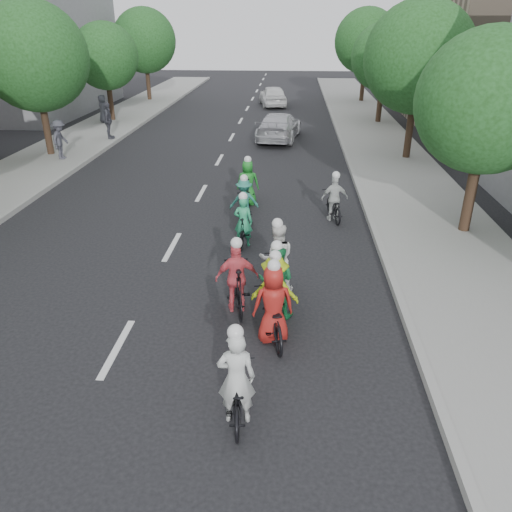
# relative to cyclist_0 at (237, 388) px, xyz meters

# --- Properties ---
(ground) EXTENTS (120.00, 120.00, 0.00)m
(ground) POSITION_rel_cyclist_0_xyz_m (-2.65, 1.72, -0.59)
(ground) COLOR black
(ground) RESTS_ON ground
(sidewalk_left) EXTENTS (4.00, 80.00, 0.15)m
(sidewalk_left) POSITION_rel_cyclist_0_xyz_m (-10.65, 11.72, -0.52)
(sidewalk_left) COLOR gray
(sidewalk_left) RESTS_ON ground
(curb_left) EXTENTS (0.18, 80.00, 0.18)m
(curb_left) POSITION_rel_cyclist_0_xyz_m (-8.70, 11.72, -0.50)
(curb_left) COLOR #999993
(curb_left) RESTS_ON ground
(sidewalk_right) EXTENTS (4.00, 80.00, 0.15)m
(sidewalk_right) POSITION_rel_cyclist_0_xyz_m (5.35, 11.72, -0.52)
(sidewalk_right) COLOR gray
(sidewalk_right) RESTS_ON ground
(curb_right) EXTENTS (0.18, 80.00, 0.18)m
(curb_right) POSITION_rel_cyclist_0_xyz_m (3.40, 11.72, -0.50)
(curb_right) COLOR #999993
(curb_right) RESTS_ON ground
(bldg_sw) EXTENTS (10.00, 14.00, 8.00)m
(bldg_sw) POSITION_rel_cyclist_0_xyz_m (-18.65, 29.72, 3.41)
(bldg_sw) COLOR slate
(bldg_sw) RESTS_ON ground
(bldg_se) EXTENTS (10.00, 14.00, 8.00)m
(bldg_se) POSITION_rel_cyclist_0_xyz_m (13.35, 25.72, 3.41)
(bldg_se) COLOR gray
(bldg_se) RESTS_ON ground
(tree_l_3) EXTENTS (4.80, 4.80, 6.93)m
(tree_l_3) POSITION_rel_cyclist_0_xyz_m (-10.85, 16.72, 3.92)
(tree_l_3) COLOR black
(tree_l_3) RESTS_ON ground
(tree_l_4) EXTENTS (4.00, 4.00, 5.97)m
(tree_l_4) POSITION_rel_cyclist_0_xyz_m (-10.85, 25.72, 3.37)
(tree_l_4) COLOR black
(tree_l_4) RESTS_ON ground
(tree_l_5) EXTENTS (4.80, 4.80, 6.93)m
(tree_l_5) POSITION_rel_cyclist_0_xyz_m (-10.85, 34.72, 3.92)
(tree_l_5) COLOR black
(tree_l_5) RESTS_ON ground
(tree_r_0) EXTENTS (4.00, 4.00, 5.97)m
(tree_r_0) POSITION_rel_cyclist_0_xyz_m (6.15, 8.32, 3.37)
(tree_r_0) COLOR black
(tree_r_0) RESTS_ON ground
(tree_r_1) EXTENTS (4.80, 4.80, 6.93)m
(tree_r_1) POSITION_rel_cyclist_0_xyz_m (6.15, 17.32, 3.92)
(tree_r_1) COLOR black
(tree_r_1) RESTS_ON ground
(tree_r_2) EXTENTS (4.00, 4.00, 5.97)m
(tree_r_2) POSITION_rel_cyclist_0_xyz_m (6.15, 26.32, 3.37)
(tree_r_2) COLOR black
(tree_r_2) RESTS_ON ground
(tree_r_3) EXTENTS (4.80, 4.80, 6.93)m
(tree_r_3) POSITION_rel_cyclist_0_xyz_m (6.15, 35.32, 3.92)
(tree_r_3) COLOR black
(tree_r_3) RESTS_ON ground
(cyclist_0) EXTENTS (0.70, 1.68, 1.86)m
(cyclist_0) POSITION_rel_cyclist_0_xyz_m (0.00, 0.00, 0.00)
(cyclist_0) COLOR black
(cyclist_0) RESTS_ON ground
(cyclist_1) EXTENTS (0.91, 1.65, 1.82)m
(cyclist_1) POSITION_rel_cyclist_0_xyz_m (0.52, 3.30, 0.09)
(cyclist_1) COLOR black
(cyclist_1) RESTS_ON ground
(cyclist_2) EXTENTS (1.07, 1.81, 1.74)m
(cyclist_2) POSITION_rel_cyclist_0_xyz_m (0.50, 2.97, 0.04)
(cyclist_2) COLOR black
(cyclist_2) RESTS_ON ground
(cyclist_3) EXTENTS (1.03, 1.96, 1.81)m
(cyclist_3) POSITION_rel_cyclist_0_xyz_m (-0.36, 3.44, 0.08)
(cyclist_3) COLOR black
(cyclist_3) RESTS_ON ground
(cyclist_4) EXTENTS (1.03, 1.98, 1.86)m
(cyclist_4) POSITION_rel_cyclist_0_xyz_m (0.50, 2.31, 0.05)
(cyclist_4) COLOR black
(cyclist_4) RESTS_ON ground
(cyclist_5) EXTENTS (0.56, 1.51, 1.64)m
(cyclist_5) POSITION_rel_cyclist_0_xyz_m (-0.57, 7.06, -0.03)
(cyclist_5) COLOR black
(cyclist_5) RESTS_ON ground
(cyclist_6) EXTENTS (0.94, 1.59, 1.90)m
(cyclist_6) POSITION_rel_cyclist_0_xyz_m (0.49, 4.37, 0.10)
(cyclist_6) COLOR black
(cyclist_6) RESTS_ON ground
(cyclist_7) EXTENTS (1.03, 1.61, 1.60)m
(cyclist_7) POSITION_rel_cyclist_0_xyz_m (-0.72, 8.91, 0.02)
(cyclist_7) COLOR black
(cyclist_7) RESTS_ON ground
(cyclist_8) EXTENTS (0.93, 1.79, 1.66)m
(cyclist_8) POSITION_rel_cyclist_0_xyz_m (2.21, 9.31, -0.03)
(cyclist_8) COLOR black
(cyclist_8) RESTS_ON ground
(cyclist_9) EXTENTS (0.81, 1.73, 1.76)m
(cyclist_9) POSITION_rel_cyclist_0_xyz_m (-0.75, 10.64, 0.06)
(cyclist_9) COLOR black
(cyclist_9) RESTS_ON ground
(follow_car_lead) EXTENTS (2.61, 5.17, 1.44)m
(follow_car_lead) POSITION_rel_cyclist_0_xyz_m (0.02, 21.29, 0.13)
(follow_car_lead) COLOR silver
(follow_car_lead) RESTS_ON ground
(follow_car_trail) EXTENTS (2.47, 4.66, 1.51)m
(follow_car_trail) POSITION_rel_cyclist_0_xyz_m (-0.81, 33.04, 0.16)
(follow_car_trail) COLOR white
(follow_car_trail) RESTS_ON ground
(spectator_0) EXTENTS (0.69, 1.16, 1.77)m
(spectator_0) POSITION_rel_cyclist_0_xyz_m (-9.86, 15.84, 0.44)
(spectator_0) COLOR #44444F
(spectator_0) RESTS_ON sidewalk_left
(spectator_1) EXTENTS (0.71, 1.20, 1.91)m
(spectator_1) POSITION_rel_cyclist_0_xyz_m (-9.12, 20.21, 0.51)
(spectator_1) COLOR #484954
(spectator_1) RESTS_ON sidewalk_left
(spectator_2) EXTENTS (0.73, 0.93, 1.68)m
(spectator_2) POSITION_rel_cyclist_0_xyz_m (-11.04, 24.72, 0.39)
(spectator_2) COLOR #454750
(spectator_2) RESTS_ON sidewalk_left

